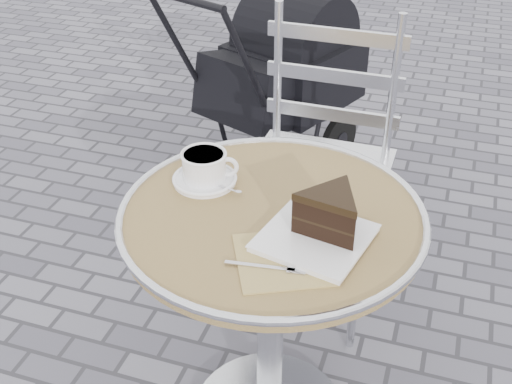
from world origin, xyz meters
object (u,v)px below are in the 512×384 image
(cake_plate_set, at_px, (326,219))
(bistro_chair, at_px, (325,131))
(cappuccino_set, at_px, (205,169))
(cafe_table, at_px, (271,268))
(baby_stroller, at_px, (280,85))

(cake_plate_set, distance_m, bistro_chair, 0.75)
(cappuccino_set, bearing_deg, cafe_table, -36.96)
(cappuccino_set, bearing_deg, baby_stroller, 82.55)
(cake_plate_set, bearing_deg, baby_stroller, 122.34)
(cafe_table, bearing_deg, baby_stroller, 105.62)
(cafe_table, distance_m, cake_plate_set, 0.26)
(cake_plate_set, bearing_deg, cafe_table, 169.14)
(bistro_chair, height_order, baby_stroller, bistro_chair)
(cappuccino_set, height_order, baby_stroller, baby_stroller)
(cafe_table, height_order, cappuccino_set, cappuccino_set)
(bistro_chair, bearing_deg, cappuccino_set, -106.75)
(cafe_table, relative_size, baby_stroller, 0.74)
(cake_plate_set, height_order, baby_stroller, baby_stroller)
(bistro_chair, xyz_separation_m, baby_stroller, (-0.36, 0.71, -0.19))
(cappuccino_set, relative_size, cake_plate_set, 0.51)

